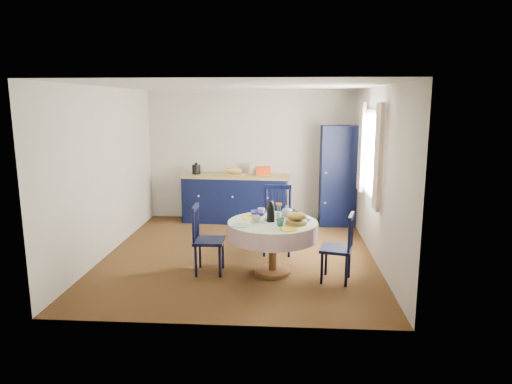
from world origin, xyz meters
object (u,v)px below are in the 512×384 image
(pantry_cabinet, at_px, (338,176))
(mug_c, at_px, (293,214))
(chair_left, at_px, (206,239))
(dining_table, at_px, (273,230))
(cobalt_bowl, at_px, (259,213))
(mug_b, at_px, (280,222))
(mug_d, at_px, (261,211))
(chair_far, at_px, (277,219))
(mug_a, at_px, (256,219))
(chair_right, at_px, (339,247))
(kitchen_counter, at_px, (235,197))

(pantry_cabinet, height_order, mug_c, pantry_cabinet)
(chair_left, bearing_deg, dining_table, -89.07)
(pantry_cabinet, relative_size, cobalt_bowl, 8.01)
(mug_b, distance_m, mug_d, 0.63)
(chair_left, height_order, mug_c, chair_left)
(mug_c, bearing_deg, dining_table, -134.81)
(chair_far, bearing_deg, dining_table, -90.88)
(pantry_cabinet, xyz_separation_m, dining_table, (-1.13, -2.59, -0.33))
(chair_far, bearing_deg, cobalt_bowl, -112.88)
(pantry_cabinet, relative_size, mug_d, 17.80)
(pantry_cabinet, xyz_separation_m, chair_left, (-2.03, -2.63, -0.45))
(dining_table, xyz_separation_m, chair_left, (-0.90, -0.03, -0.13))
(mug_b, bearing_deg, mug_d, 115.41)
(dining_table, height_order, mug_a, dining_table)
(chair_right, bearing_deg, dining_table, -90.72)
(mug_a, bearing_deg, dining_table, 7.19)
(mug_a, bearing_deg, pantry_cabinet, 62.75)
(pantry_cabinet, relative_size, chair_left, 1.98)
(mug_b, distance_m, mug_c, 0.51)
(mug_d, bearing_deg, kitchen_counter, 104.90)
(mug_a, bearing_deg, chair_left, -179.58)
(chair_right, bearing_deg, mug_d, -105.20)
(chair_left, xyz_separation_m, mug_b, (0.99, -0.18, 0.30))
(kitchen_counter, xyz_separation_m, chair_left, (-0.09, -2.74, 0.01))
(mug_a, bearing_deg, cobalt_bowl, 88.74)
(kitchen_counter, bearing_deg, mug_a, -74.14)
(chair_left, xyz_separation_m, cobalt_bowl, (0.68, 0.36, 0.27))
(chair_right, height_order, mug_c, chair_right)
(mug_a, relative_size, mug_d, 1.05)
(mug_a, distance_m, cobalt_bowl, 0.36)
(kitchen_counter, xyz_separation_m, mug_b, (0.90, -2.92, 0.30))
(chair_left, distance_m, mug_a, 0.73)
(kitchen_counter, bearing_deg, cobalt_bowl, -72.21)
(chair_left, relative_size, mug_a, 8.57)
(mug_c, bearing_deg, mug_a, -148.83)
(cobalt_bowl, bearing_deg, mug_a, -91.26)
(mug_a, xyz_separation_m, mug_c, (0.49, 0.30, 0.00))
(mug_c, bearing_deg, mug_b, -110.32)
(chair_far, relative_size, mug_b, 9.38)
(chair_right, height_order, mug_d, chair_right)
(chair_right, height_order, mug_b, chair_right)
(chair_left, distance_m, chair_far, 1.32)
(dining_table, distance_m, mug_a, 0.28)
(pantry_cabinet, distance_m, mug_a, 2.95)
(chair_far, bearing_deg, chair_left, -133.87)
(dining_table, xyz_separation_m, chair_right, (0.85, -0.23, -0.15))
(mug_b, height_order, mug_d, mug_b)
(mug_a, height_order, mug_c, mug_c)
(dining_table, bearing_deg, mug_c, 45.19)
(dining_table, distance_m, mug_d, 0.43)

